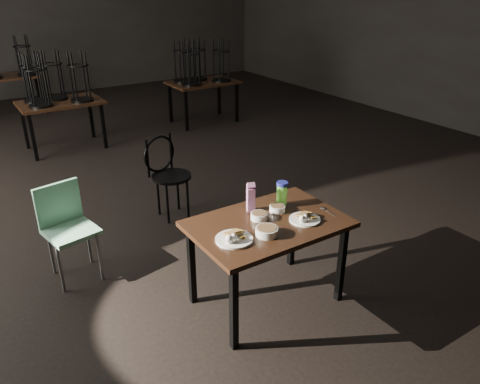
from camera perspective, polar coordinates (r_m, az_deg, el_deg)
main_table at (r=3.69m, az=3.41°, el=-4.72°), size 1.20×0.80×0.75m
plate_left at (r=3.38m, az=-0.74°, el=-5.57°), size 0.27×0.27×0.09m
plate_right at (r=3.68m, az=7.91°, el=-3.16°), size 0.24×0.24×0.08m
bowl_near at (r=3.67m, az=2.34°, el=-2.92°), size 0.13×0.13×0.05m
bowl_far at (r=3.80m, az=4.56°, el=-1.97°), size 0.13×0.13×0.05m
bowl_big at (r=3.45m, az=3.27°, el=-4.79°), size 0.17×0.17×0.06m
juice_carton at (r=3.76m, az=1.32°, el=-0.70°), size 0.08×0.08×0.25m
water_bottle at (r=3.87m, az=5.13°, el=-0.18°), size 0.11×0.11×0.21m
spoon at (r=3.89m, az=10.21°, el=-2.05°), size 0.04×0.18×0.01m
bentwood_chair at (r=5.22m, az=-8.91°, el=2.65°), size 0.47×0.46×0.91m
school_chair at (r=4.37m, az=-20.38°, el=-3.57°), size 0.47×0.47×0.86m
bg_table_left at (r=7.73m, az=-21.39°, el=10.59°), size 1.20×0.80×1.48m
bg_table_right at (r=8.68m, az=-4.76°, el=13.59°), size 1.20×0.80×1.48m
bg_table_far at (r=10.21m, az=-26.32°, el=12.61°), size 1.20×0.80×1.48m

